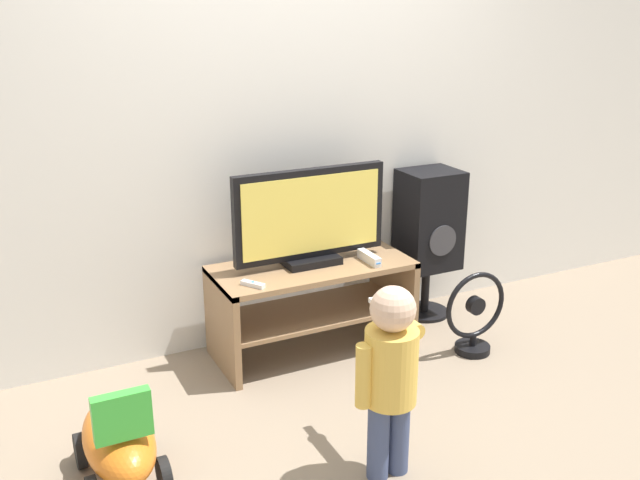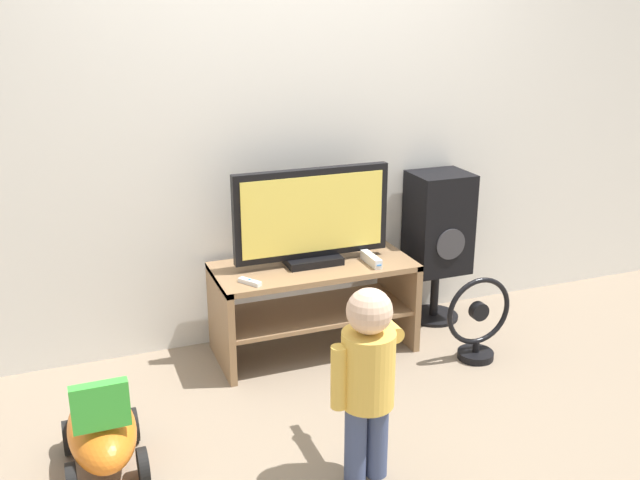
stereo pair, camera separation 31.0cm
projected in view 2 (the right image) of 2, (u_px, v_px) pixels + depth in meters
The scene contains 10 objects.
ground_plane at pixel (330, 369), 3.78m from camera, with size 16.00×16.00×0.00m, color gray.
wall_back at pixel (292, 108), 3.86m from camera, with size 10.00×0.06×2.60m.
tv_stand at pixel (314, 294), 3.88m from camera, with size 1.08×0.48×0.51m.
television at pixel (312, 218), 3.76m from camera, with size 0.85×0.20×0.52m.
game_console at pixel (371, 259), 3.83m from camera, with size 0.04×0.20×0.05m.
remote_primary at pixel (250, 282), 3.56m from camera, with size 0.10×0.13×0.03m.
child at pixel (367, 369), 2.78m from camera, with size 0.32×0.47×0.83m.
speaker_tower at pixel (438, 226), 4.20m from camera, with size 0.34×0.30×0.91m.
floor_fan at pixel (478, 322), 3.82m from camera, with size 0.38×0.20×0.47m.
ride_on_toy at pixel (102, 430), 2.92m from camera, with size 0.31×0.57×0.48m.
Camera 2 is at (-1.26, -3.11, 1.86)m, focal length 40.00 mm.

